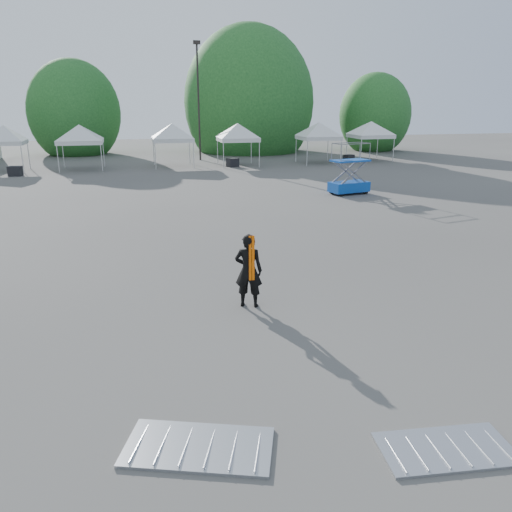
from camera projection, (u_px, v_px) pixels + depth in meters
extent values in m
plane|color=#474442|center=(242.00, 289.00, 13.75)|extent=(120.00, 120.00, 0.00)
cylinder|color=black|center=(199.00, 104.00, 42.73)|extent=(0.16, 0.16, 9.50)
cube|color=black|center=(197.00, 42.00, 41.28)|extent=(0.60, 0.25, 0.30)
cylinder|color=#382314|center=(78.00, 142.00, 48.79)|extent=(0.36, 0.36, 2.27)
ellipsoid|color=#1B531F|center=(74.00, 113.00, 47.96)|extent=(4.16, 4.16, 4.78)
cylinder|color=#382314|center=(249.00, 138.00, 51.56)|extent=(0.36, 0.36, 2.80)
ellipsoid|color=#1B531F|center=(249.00, 103.00, 50.54)|extent=(5.12, 5.12, 5.89)
cylinder|color=#382314|center=(373.00, 140.00, 52.70)|extent=(0.36, 0.36, 2.10)
ellipsoid|color=#1B531F|center=(375.00, 115.00, 51.94)|extent=(3.84, 3.84, 4.42)
cylinder|color=silver|center=(22.00, 159.00, 35.94)|extent=(0.06, 0.06, 2.00)
cylinder|color=silver|center=(29.00, 155.00, 38.21)|extent=(0.06, 0.06, 2.00)
cube|color=silver|center=(6.00, 143.00, 36.49)|extent=(2.64, 2.64, 0.30)
pyramid|color=silver|center=(3.00, 125.00, 36.12)|extent=(3.74, 3.74, 1.10)
cylinder|color=silver|center=(58.00, 159.00, 35.86)|extent=(0.06, 0.06, 2.00)
cylinder|color=silver|center=(102.00, 158.00, 36.53)|extent=(0.06, 0.06, 2.00)
cylinder|color=silver|center=(63.00, 155.00, 38.66)|extent=(0.06, 0.06, 2.00)
cylinder|color=silver|center=(104.00, 154.00, 39.33)|extent=(0.06, 0.06, 2.00)
cube|color=silver|center=(80.00, 142.00, 37.27)|extent=(3.22, 3.22, 0.30)
pyramid|color=silver|center=(79.00, 124.00, 36.90)|extent=(4.55, 4.55, 1.10)
cylinder|color=silver|center=(155.00, 156.00, 37.90)|extent=(0.06, 0.06, 2.00)
cylinder|color=silver|center=(194.00, 155.00, 38.55)|extent=(0.06, 0.06, 2.00)
cylinder|color=silver|center=(154.00, 152.00, 40.61)|extent=(0.06, 0.06, 2.00)
cylinder|color=silver|center=(190.00, 152.00, 41.26)|extent=(0.06, 0.06, 2.00)
cube|color=silver|center=(173.00, 140.00, 39.26)|extent=(3.11, 3.11, 0.30)
pyramid|color=silver|center=(172.00, 123.00, 38.89)|extent=(4.40, 4.40, 1.10)
cylinder|color=silver|center=(224.00, 155.00, 38.33)|extent=(0.06, 0.06, 2.00)
cylinder|color=silver|center=(259.00, 154.00, 38.96)|extent=(0.06, 0.06, 2.00)
cylinder|color=silver|center=(218.00, 152.00, 40.97)|extent=(0.06, 0.06, 2.00)
cylinder|color=silver|center=(251.00, 151.00, 41.60)|extent=(0.06, 0.06, 2.00)
cube|color=silver|center=(238.00, 139.00, 39.65)|extent=(3.04, 3.04, 0.30)
pyramid|color=silver|center=(238.00, 123.00, 39.28)|extent=(4.30, 4.30, 1.10)
cylinder|color=silver|center=(307.00, 153.00, 40.00)|extent=(0.06, 0.06, 2.00)
cylinder|color=silver|center=(341.00, 152.00, 40.64)|extent=(0.06, 0.06, 2.00)
cylinder|color=silver|center=(296.00, 150.00, 42.70)|extent=(0.06, 0.06, 2.00)
cylinder|color=silver|center=(328.00, 149.00, 43.34)|extent=(0.06, 0.06, 2.00)
cube|color=silver|center=(318.00, 138.00, 41.35)|extent=(3.10, 3.10, 0.30)
pyramid|color=silver|center=(319.00, 122.00, 40.98)|extent=(4.39, 4.39, 1.10)
cylinder|color=silver|center=(361.00, 151.00, 42.04)|extent=(0.06, 0.06, 2.00)
cylinder|color=silver|center=(394.00, 150.00, 42.71)|extent=(0.06, 0.06, 2.00)
cylinder|color=silver|center=(347.00, 148.00, 44.85)|extent=(0.06, 0.06, 2.00)
cylinder|color=silver|center=(377.00, 147.00, 45.52)|extent=(0.06, 0.06, 2.00)
cube|color=silver|center=(370.00, 136.00, 43.46)|extent=(3.22, 3.22, 0.30)
pyramid|color=silver|center=(371.00, 121.00, 43.09)|extent=(4.55, 4.55, 1.10)
imported|color=black|center=(249.00, 271.00, 12.33)|extent=(0.80, 0.66, 1.88)
cube|color=#F95E04|center=(250.00, 258.00, 12.04)|extent=(0.15, 0.03, 1.13)
cube|color=#0B2994|center=(349.00, 187.00, 27.81)|extent=(2.34, 1.52, 0.54)
cube|color=#0B2994|center=(350.00, 161.00, 27.39)|extent=(2.25, 1.46, 0.09)
cylinder|color=black|center=(341.00, 193.00, 27.16)|extent=(0.35, 0.20, 0.32)
cylinder|color=black|center=(365.00, 191.00, 27.84)|extent=(0.35, 0.20, 0.32)
cylinder|color=black|center=(332.00, 191.00, 27.93)|extent=(0.35, 0.20, 0.32)
cylinder|color=black|center=(356.00, 189.00, 28.61)|extent=(0.35, 0.20, 0.32)
cube|color=#A8ABB1|center=(199.00, 447.00, 7.41)|extent=(2.42, 1.75, 0.05)
cube|color=#A8ABB1|center=(446.00, 449.00, 7.37)|extent=(2.06, 1.18, 0.04)
cube|color=black|center=(15.00, 171.00, 34.58)|extent=(0.94, 0.77, 0.67)
cube|color=black|center=(233.00, 163.00, 39.51)|extent=(1.03, 0.92, 0.66)
cube|color=black|center=(349.00, 158.00, 42.52)|extent=(1.00, 0.90, 0.63)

